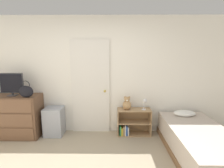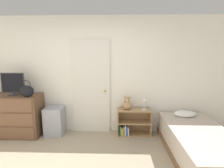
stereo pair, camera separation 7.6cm
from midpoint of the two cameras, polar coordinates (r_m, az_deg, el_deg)
name	(u,v)px [view 2 (the right image)]	position (r m, az deg, el deg)	size (l,w,h in m)	color
wall_back	(97,76)	(3.87, -4.51, 2.68)	(10.00, 0.06, 2.55)	white
door_closed	(91,87)	(3.88, -6.41, -1.05)	(0.84, 0.09, 2.05)	silver
dresser	(17,115)	(4.32, -28.25, -8.96)	(1.05, 0.51, 0.90)	brown
tv	(13,84)	(4.14, -29.20, 0.12)	(0.49, 0.16, 0.47)	#2D2D33
handbag	(27,91)	(3.86, -25.57, -2.04)	(0.29, 0.10, 0.34)	black
storage_bin	(55,121)	(4.10, -17.69, -11.40)	(0.39, 0.37, 0.61)	#999EA8
bookshelf	(131,124)	(3.95, 6.92, -12.73)	(0.72, 0.30, 0.58)	tan
teddy_bear	(127,104)	(3.78, 5.52, -6.46)	(0.19, 0.19, 0.29)	tan
desk_lamp	(145,102)	(3.77, 11.28, -5.89)	(0.11, 0.10, 0.25)	silver
bed	(199,144)	(3.51, 27.15, -16.98)	(0.99, 1.95, 0.59)	brown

